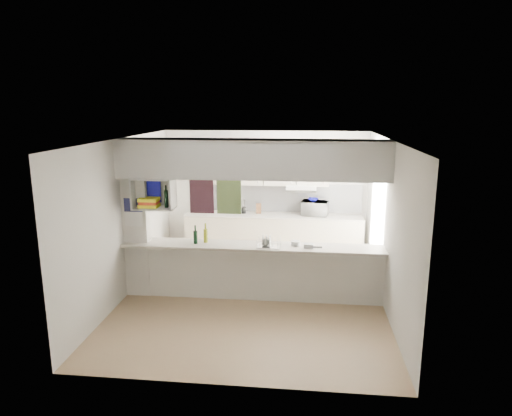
# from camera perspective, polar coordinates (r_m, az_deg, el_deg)

# --- Properties ---
(floor) EXTENTS (4.80, 4.80, 0.00)m
(floor) POSITION_cam_1_polar(r_m,az_deg,el_deg) (7.65, -0.50, -11.22)
(floor) COLOR tan
(floor) RESTS_ON ground
(ceiling) EXTENTS (4.80, 4.80, 0.00)m
(ceiling) POSITION_cam_1_polar(r_m,az_deg,el_deg) (7.01, -0.54, 8.58)
(ceiling) COLOR white
(ceiling) RESTS_ON wall_back
(wall_back) EXTENTS (4.20, 0.00, 4.20)m
(wall_back) POSITION_cam_1_polar(r_m,az_deg,el_deg) (9.55, 1.16, 1.84)
(wall_back) COLOR silver
(wall_back) RESTS_ON floor
(wall_left) EXTENTS (0.00, 4.80, 4.80)m
(wall_left) POSITION_cam_1_polar(r_m,az_deg,el_deg) (7.75, -16.14, -1.27)
(wall_left) COLOR silver
(wall_left) RESTS_ON floor
(wall_right) EXTENTS (0.00, 4.80, 4.80)m
(wall_right) POSITION_cam_1_polar(r_m,az_deg,el_deg) (7.29, 16.12, -2.13)
(wall_right) COLOR silver
(wall_right) RESTS_ON floor
(servery_partition) EXTENTS (4.20, 0.50, 2.60)m
(servery_partition) POSITION_cam_1_polar(r_m,az_deg,el_deg) (7.16, -1.90, 1.07)
(servery_partition) COLOR silver
(servery_partition) RESTS_ON floor
(cubby_shelf) EXTENTS (0.65, 0.35, 0.50)m
(cubby_shelf) POSITION_cam_1_polar(r_m,az_deg,el_deg) (7.42, -12.70, 1.57)
(cubby_shelf) COLOR white
(cubby_shelf) RESTS_ON bulkhead
(kitchen_run) EXTENTS (3.60, 0.63, 2.24)m
(kitchen_run) POSITION_cam_1_polar(r_m,az_deg,el_deg) (9.39, 1.98, -1.33)
(kitchen_run) COLOR beige
(kitchen_run) RESTS_ON floor
(microwave) EXTENTS (0.57, 0.44, 0.29)m
(microwave) POSITION_cam_1_polar(r_m,az_deg,el_deg) (9.32, 7.39, -0.04)
(microwave) COLOR white
(microwave) RESTS_ON bench_top
(bowl) EXTENTS (0.22, 0.22, 0.06)m
(bowl) POSITION_cam_1_polar(r_m,az_deg,el_deg) (9.30, 7.15, 1.03)
(bowl) COLOR #0D0D93
(bowl) RESTS_ON microwave
(dish_rack) EXTENTS (0.38, 0.29, 0.20)m
(dish_rack) POSITION_cam_1_polar(r_m,az_deg,el_deg) (7.22, 1.57, -4.24)
(dish_rack) COLOR silver
(dish_rack) RESTS_ON breakfast_bar
(cup) EXTENTS (0.13, 0.13, 0.10)m
(cup) POSITION_cam_1_polar(r_m,az_deg,el_deg) (7.23, 1.21, -4.36)
(cup) COLOR white
(cup) RESTS_ON dish_rack
(wine_bottles) EXTENTS (0.22, 0.15, 0.32)m
(wine_bottles) POSITION_cam_1_polar(r_m,az_deg,el_deg) (7.45, -6.93, -3.48)
(wine_bottles) COLOR black
(wine_bottles) RESTS_ON breakfast_bar
(plastic_tubs) EXTENTS (0.49, 0.23, 0.07)m
(plastic_tubs) POSITION_cam_1_polar(r_m,az_deg,el_deg) (7.28, 5.65, -4.54)
(plastic_tubs) COLOR silver
(plastic_tubs) RESTS_ON breakfast_bar
(utensil_jar) EXTENTS (0.09, 0.09, 0.13)m
(utensil_jar) POSITION_cam_1_polar(r_m,az_deg,el_deg) (9.42, -1.54, -0.28)
(utensil_jar) COLOR black
(utensil_jar) RESTS_ON bench_top
(knife_block) EXTENTS (0.11, 0.09, 0.21)m
(knife_block) POSITION_cam_1_polar(r_m,az_deg,el_deg) (9.41, 0.34, -0.06)
(knife_block) COLOR brown
(knife_block) RESTS_ON bench_top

